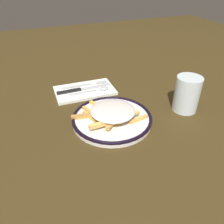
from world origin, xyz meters
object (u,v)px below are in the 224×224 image
object	(u,v)px
fries_heap	(112,112)
knife	(80,90)
fork	(86,85)
napkin	(85,91)
water_glass	(187,94)
plate	(112,119)
spoon	(96,90)

from	to	relation	value
fries_heap	knife	distance (m)	0.23
fries_heap	fork	bearing A→B (deg)	-176.66
napkin	knife	xyz separation A→B (m)	(0.00, -0.02, 0.01)
fries_heap	water_glass	distance (m)	0.25
plate	water_glass	bearing A→B (deg)	84.79
fork	water_glass	world-z (taller)	water_glass
fries_heap	knife	bearing A→B (deg)	-168.26
plate	fries_heap	size ratio (longest dim) A/B	1.12
fork	spoon	xyz separation A→B (m)	(0.06, 0.02, 0.00)
water_glass	fries_heap	bearing A→B (deg)	-94.32
plate	knife	bearing A→B (deg)	-167.74
fork	spoon	bearing A→B (deg)	22.17
plate	fries_heap	xyz separation A→B (m)	(0.00, -0.00, 0.03)
plate	water_glass	distance (m)	0.26
plate	fries_heap	bearing A→B (deg)	-17.67
spoon	napkin	bearing A→B (deg)	-128.64
plate	water_glass	xyz separation A→B (m)	(0.02, 0.25, 0.05)
knife	water_glass	distance (m)	0.38
plate	knife	xyz separation A→B (m)	(-0.22, -0.05, 0.00)
plate	fries_heap	distance (m)	0.03
plate	napkin	bearing A→B (deg)	-172.63
plate	napkin	world-z (taller)	plate
knife	plate	bearing A→B (deg)	12.26
napkin	knife	size ratio (longest dim) A/B	1.05
napkin	spoon	bearing A→B (deg)	51.36
spoon	water_glass	xyz separation A→B (m)	(0.21, 0.24, 0.04)
plate	spoon	bearing A→B (deg)	177.84
fork	spoon	world-z (taller)	spoon
plate	fork	bearing A→B (deg)	-176.32
water_glass	spoon	bearing A→B (deg)	-130.86
water_glass	knife	bearing A→B (deg)	-128.71
knife	water_glass	size ratio (longest dim) A/B	1.80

